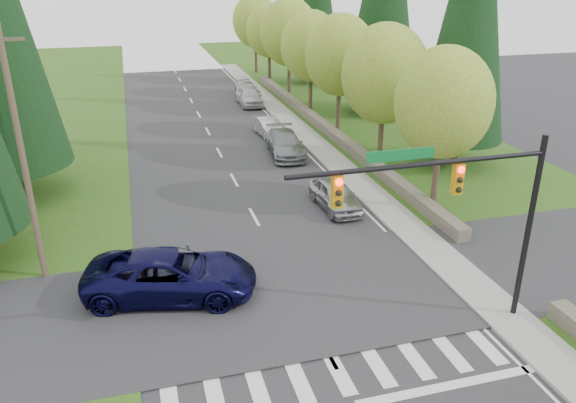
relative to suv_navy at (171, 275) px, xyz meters
name	(u,v)px	position (x,y,z in m)	size (l,w,h in m)	color
grass_east	(439,165)	(17.60, 10.79, -0.87)	(14.00, 110.00, 0.06)	#2E4C14
cross_street	(296,294)	(4.60, -1.21, -0.90)	(120.00, 8.00, 0.10)	#28282B
sidewalk_east	(338,164)	(11.50, 12.79, -0.83)	(1.80, 80.00, 0.13)	gray
curb_east	(325,165)	(10.65, 12.79, -0.83)	(0.20, 80.00, 0.13)	gray
stone_wall_north	(322,126)	(13.20, 20.79, -0.55)	(0.70, 40.00, 0.70)	#4C4438
traffic_signal	(460,197)	(8.97, -4.71, 4.09)	(8.70, 0.37, 6.80)	black
utility_pole	(23,157)	(-4.90, 2.79, 4.25)	(1.60, 0.24, 10.00)	#473828
decid_tree_0	(444,103)	(13.80, 4.79, 4.70)	(4.80, 4.80, 8.37)	#38281C
decid_tree_1	(385,74)	(13.90, 11.79, 4.90)	(5.20, 5.20, 8.80)	#38281C
decid_tree_2	(340,55)	(13.70, 18.79, 5.03)	(5.00, 5.00, 8.82)	#38281C
decid_tree_3	(311,46)	(13.80, 25.79, 4.77)	(5.00, 5.00, 8.55)	#38281C
decid_tree_4	(289,32)	(13.90, 32.79, 5.17)	(5.40, 5.40, 9.18)	#38281C
decid_tree_5	(269,30)	(13.70, 39.79, 4.64)	(4.80, 4.80, 8.30)	#38281C
decid_tree_6	(255,21)	(13.80, 46.79, 4.97)	(5.20, 5.20, 8.86)	#38281C
conifer_e_a	(472,3)	(18.60, 10.79, 8.89)	(5.44, 5.44, 17.80)	#38281C
suv_navy	(171,275)	(0.00, 0.00, 0.00)	(2.98, 6.45, 1.79)	black
parked_car_a	(335,195)	(8.92, 6.28, -0.17)	(1.72, 4.29, 1.46)	#9D9DA1
parked_car_b	(285,144)	(8.80, 15.60, -0.13)	(2.16, 5.31, 1.54)	gray
parked_car_c	(268,127)	(8.80, 20.37, -0.23)	(1.41, 4.04, 1.33)	silver
parked_car_d	(249,96)	(9.53, 30.59, -0.07)	(1.94, 4.83, 1.65)	silver
parked_car_e	(247,89)	(10.20, 34.60, -0.28)	(1.74, 4.28, 1.24)	#A4A3A8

